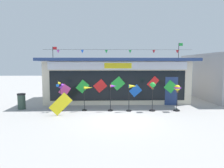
# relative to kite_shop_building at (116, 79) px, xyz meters

# --- Properties ---
(ground_plane) EXTENTS (80.00, 80.00, 0.00)m
(ground_plane) POSITION_rel_kite_shop_building_xyz_m (-0.09, -5.79, -1.69)
(ground_plane) COLOR #9E9B99
(kite_shop_building) EXTENTS (10.95, 5.39, 4.59)m
(kite_shop_building) POSITION_rel_kite_shop_building_xyz_m (0.00, 0.00, 0.00)
(kite_shop_building) COLOR beige
(kite_shop_building) RESTS_ON ground_plane
(wind_spinner_far_left) EXTENTS (0.43, 0.28, 1.83)m
(wind_spinner_far_left) POSITION_rel_kite_shop_building_xyz_m (-3.66, -3.84, -0.34)
(wind_spinner_far_left) COLOR black
(wind_spinner_far_left) RESTS_ON ground_plane
(wind_spinner_left) EXTENTS (0.69, 0.30, 1.53)m
(wind_spinner_left) POSITION_rel_kite_shop_building_xyz_m (-2.03, -3.74, -0.63)
(wind_spinner_left) COLOR black
(wind_spinner_left) RESTS_ON ground_plane
(wind_spinner_center_left) EXTENTS (0.56, 0.33, 1.64)m
(wind_spinner_center_left) POSITION_rel_kite_shop_building_xyz_m (-0.47, -3.85, -0.67)
(wind_spinner_center_left) COLOR black
(wind_spinner_center_left) RESTS_ON ground_plane
(wind_spinner_center_right) EXTENTS (0.64, 0.33, 1.66)m
(wind_spinner_center_right) POSITION_rel_kite_shop_building_xyz_m (0.73, -3.95, -0.50)
(wind_spinner_center_right) COLOR black
(wind_spinner_center_right) RESTS_ON ground_plane
(wind_spinner_right) EXTENTS (0.37, 0.37, 1.79)m
(wind_spinner_right) POSITION_rel_kite_shop_building_xyz_m (2.03, -3.95, -0.34)
(wind_spinner_right) COLOR black
(wind_spinner_right) RESTS_ON ground_plane
(wind_spinner_far_right) EXTENTS (0.39, 0.39, 1.63)m
(wind_spinner_far_right) POSITION_rel_kite_shop_building_xyz_m (3.56, -3.98, -0.44)
(wind_spinner_far_right) COLOR black
(wind_spinner_far_right) RESTS_ON ground_plane
(trash_bin) EXTENTS (0.52, 0.52, 1.01)m
(trash_bin) POSITION_rel_kite_shop_building_xyz_m (-6.31, -3.16, -1.17)
(trash_bin) COLOR #2D4238
(trash_bin) RESTS_ON ground_plane
(display_kite_on_ground) EXTENTS (1.30, 0.33, 1.30)m
(display_kite_on_ground) POSITION_rel_kite_shop_building_xyz_m (-3.42, -4.83, -1.03)
(display_kite_on_ground) COLOR yellow
(display_kite_on_ground) RESTS_ON ground_plane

